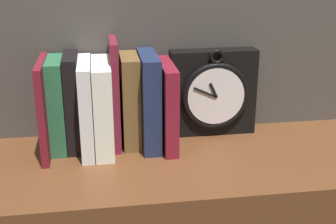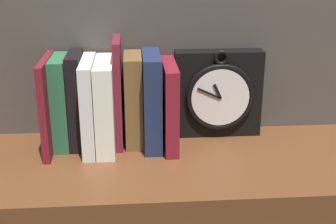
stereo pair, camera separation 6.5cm
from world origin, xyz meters
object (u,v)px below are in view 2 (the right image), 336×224
Objects in this scene: book_slot2_black at (77,100)px; book_slot7_navy at (152,100)px; book_slot8_maroon at (170,105)px; book_slot0_maroon at (49,105)px; clock at (218,94)px; book_slot3_white at (89,105)px; book_slot1_green at (62,102)px; book_slot6_brown at (134,100)px; book_slot5_maroon at (118,93)px; book_slot4_white at (105,105)px.

book_slot7_navy is at bearing -4.86° from book_slot2_black.
book_slot0_maroon is at bearing -179.71° from book_slot8_maroon.
clock reaches higher than book_slot3_white.
book_slot2_black is (-0.31, -0.03, 0.00)m from clock.
book_slot7_navy is 0.04m from book_slot8_maroon.
book_slot6_brown is (0.15, 0.00, 0.00)m from book_slot1_green.
book_slot2_black is 0.09m from book_slot5_maroon.
book_slot4_white is 0.97× the size of book_slot6_brown.
book_slot2_black reaches higher than book_slot0_maroon.
book_slot6_brown is at bearing 13.63° from book_slot3_white.
book_slot4_white is 1.04× the size of book_slot8_maroon.
book_slot3_white is at bearing 179.71° from book_slot4_white.
clock is at bearing 5.26° from book_slot2_black.
clock reaches higher than book_slot2_black.
book_slot0_maroon is 0.22m from book_slot7_navy.
book_slot8_maroon is (0.14, 0.00, -0.00)m from book_slot4_white.
book_slot5_maroon reaches higher than book_slot1_green.
book_slot8_maroon is at bearing -11.16° from book_slot7_navy.
book_slot0_maroon is at bearing -177.69° from book_slot7_navy.
book_slot4_white is (0.03, -0.00, -0.00)m from book_slot3_white.
book_slot6_brown is at bearing 159.05° from book_slot7_navy.
book_slot3_white is at bearing -18.77° from book_slot1_green.
book_slot4_white is at bearing -175.41° from book_slot7_navy.
book_slot4_white is (0.12, 0.00, -0.00)m from book_slot0_maroon.
book_slot2_black is 1.05× the size of book_slot3_white.
book_slot7_navy is at bearing 3.35° from book_slot3_white.
book_slot6_brown is (0.03, 0.00, -0.02)m from book_slot5_maroon.
book_slot5_maroon reaches higher than book_slot4_white.
clock is 0.23m from book_slot5_maroon.
book_slot0_maroon is at bearing -172.42° from book_slot6_brown.
clock is at bearing 7.91° from book_slot0_maroon.
book_slot2_black reaches higher than book_slot8_maroon.
book_slot7_navy reaches higher than book_slot6_brown.
book_slot7_navy reaches higher than book_slot3_white.
book_slot2_black is 1.11× the size of book_slot8_maroon.
book_slot8_maroon is at bearing 0.10° from book_slot3_white.
book_slot5_maroon is 1.18× the size of book_slot6_brown.
book_slot2_black is 0.87× the size of book_slot5_maroon.
book_slot0_maroon is 0.15m from book_slot5_maroon.
book_slot2_black is (0.06, 0.02, 0.00)m from book_slot0_maroon.
book_slot0_maroon reaches higher than book_slot1_green.
book_slot1_green reaches higher than book_slot8_maroon.
book_slot1_green is at bearing 176.19° from book_slot7_navy.
book_slot3_white is 0.83× the size of book_slot5_maroon.
book_slot5_maroon is (0.03, 0.02, 0.02)m from book_slot4_white.
book_slot1_green is 0.84× the size of book_slot5_maroon.
clock is at bearing 10.02° from book_slot3_white.
book_slot1_green is at bearing -178.48° from book_slot2_black.
book_slot0_maroon is 1.01× the size of book_slot6_brown.
book_slot0_maroon reaches higher than book_slot4_white.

